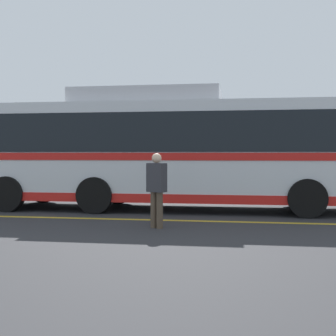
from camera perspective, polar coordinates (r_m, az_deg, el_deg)
ground_plane at (r=14.10m, az=1.21°, el=-4.88°), size 220.00×220.00×0.00m
lane_strip_0 at (r=11.57m, az=-1.75°, el=-6.34°), size 32.17×0.20×0.01m
curb_strip at (r=19.70m, az=2.82°, el=-2.75°), size 40.17×0.36×0.15m
transit_bus at (r=13.63m, az=-0.08°, el=2.28°), size 12.50×2.78×3.49m
parked_car_1 at (r=20.24m, az=-16.23°, el=-0.87°), size 4.10×1.83×1.41m
parked_car_2 at (r=18.12m, az=1.16°, el=-1.00°), size 4.60×2.15×1.46m
pedestrian_0 at (r=10.25m, az=-1.40°, el=-2.18°), size 0.47×0.39×1.64m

